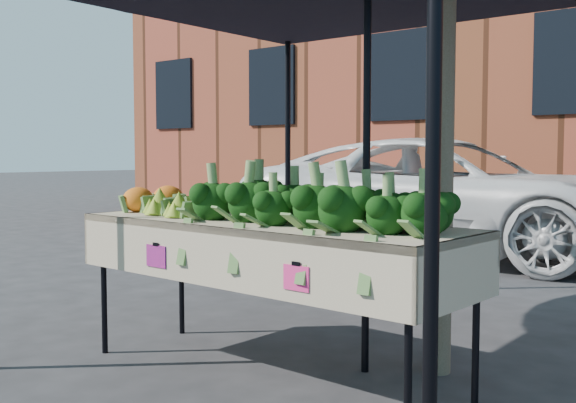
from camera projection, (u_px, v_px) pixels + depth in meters
The scene contains 8 objects.
ground at pixel (249, 372), 3.96m from camera, with size 90.00×90.00×0.00m, color #27272A.
table at pixel (266, 300), 3.84m from camera, with size 2.43×0.91×0.90m.
canopy at pixel (325, 139), 4.17m from camera, with size 3.16×3.16×2.74m, color black, non-canonical shape.
broccoli_heap at pixel (320, 197), 3.59m from camera, with size 1.57×0.60×0.29m, color black.
romanesco_cluster at pixel (183, 197), 4.20m from camera, with size 0.46×0.50×0.23m, color #98B52C.
cauliflower_pair at pixel (153, 196), 4.49m from camera, with size 0.26×0.46×0.20m, color orange.
vehicle at pixel (448, 42), 8.52m from camera, with size 2.48×1.49×5.38m, color white.
building_left at pixel (428, 20), 16.13m from camera, with size 12.00×8.00×9.00m, color brown.
Camera 1 is at (2.60, -2.90, 1.27)m, focal length 42.26 mm.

